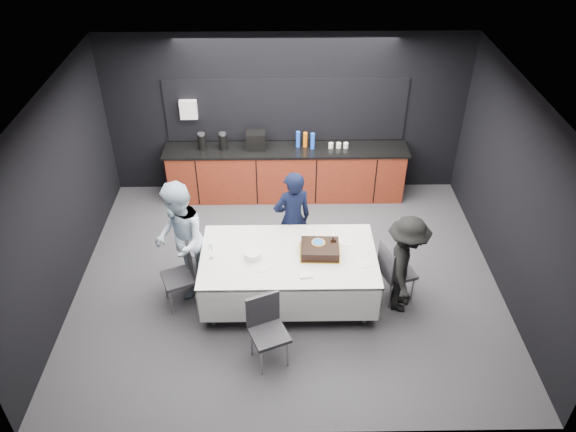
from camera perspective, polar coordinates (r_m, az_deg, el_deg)
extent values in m
plane|color=#3E3E43|center=(8.21, 0.01, -6.36)|extent=(6.00, 6.00, 0.00)
cube|color=white|center=(6.67, 0.01, 11.78)|extent=(6.00, 5.00, 0.04)
cube|color=black|center=(9.52, -0.22, 10.20)|extent=(6.00, 0.04, 2.80)
cube|color=black|center=(5.46, 0.42, -13.09)|extent=(6.00, 0.04, 2.80)
cube|color=black|center=(7.90, -22.30, 1.44)|extent=(0.04, 5.00, 2.80)
cube|color=black|center=(7.97, 22.12, 1.81)|extent=(0.04, 5.00, 2.80)
cube|color=maroon|center=(9.71, -0.19, 4.38)|extent=(4.00, 0.60, 0.90)
cube|color=black|center=(9.48, -0.19, 6.80)|extent=(4.10, 0.64, 0.04)
cube|color=black|center=(9.46, -0.22, 10.70)|extent=(4.00, 0.03, 1.10)
cube|color=white|center=(9.52, -10.06, 10.62)|extent=(0.28, 0.12, 0.32)
cylinder|color=black|center=(9.50, -8.74, 7.45)|extent=(0.14, 0.14, 0.26)
cylinder|color=black|center=(9.45, -6.62, 7.51)|extent=(0.14, 0.14, 0.26)
cube|color=black|center=(9.40, -3.27, 7.67)|extent=(0.32, 0.24, 0.30)
cylinder|color=blue|center=(9.45, 1.03, 7.80)|extent=(0.07, 0.07, 0.28)
cylinder|color=orange|center=(9.46, 1.76, 7.75)|extent=(0.07, 0.07, 0.26)
cylinder|color=blue|center=(9.40, 2.52, 7.61)|extent=(0.07, 0.07, 0.28)
cylinder|color=white|center=(9.48, 4.38, 7.16)|extent=(0.08, 0.08, 0.09)
cylinder|color=white|center=(9.50, 5.17, 7.16)|extent=(0.08, 0.08, 0.09)
cylinder|color=white|center=(9.51, 5.89, 7.15)|extent=(0.08, 0.08, 0.09)
cylinder|color=#99999E|center=(9.43, -8.82, 8.23)|extent=(0.12, 0.12, 0.03)
cylinder|color=#99999E|center=(9.39, -6.68, 8.28)|extent=(0.12, 0.12, 0.03)
cylinder|color=#99999E|center=(7.36, -7.79, -8.92)|extent=(0.06, 0.06, 0.75)
cylinder|color=#99999E|center=(8.10, -7.11, -3.94)|extent=(0.06, 0.06, 0.75)
cylinder|color=#99999E|center=(7.38, 7.99, -8.75)|extent=(0.06, 0.06, 0.75)
cylinder|color=#99999E|center=(8.12, 7.09, -3.81)|extent=(0.06, 0.06, 0.75)
cube|color=silver|center=(7.41, 0.06, -4.08)|extent=(2.32, 1.32, 0.04)
cube|color=silver|center=(7.11, 0.14, -9.08)|extent=(2.32, 0.02, 0.55)
cube|color=silver|center=(8.09, -0.02, -2.57)|extent=(2.32, 0.02, 0.55)
cube|color=silver|center=(7.66, -8.62, -5.64)|extent=(0.02, 1.32, 0.55)
cube|color=silver|center=(7.69, 8.70, -5.47)|extent=(0.02, 1.32, 0.55)
cube|color=gold|center=(7.44, 3.25, -3.75)|extent=(0.55, 0.46, 0.01)
cube|color=black|center=(7.40, 3.27, -3.39)|extent=(0.51, 0.42, 0.11)
cube|color=black|center=(7.36, 3.28, -3.02)|extent=(0.51, 0.42, 0.01)
cylinder|color=orange|center=(7.40, 3.10, -2.69)|extent=(0.18, 0.18, 0.00)
cylinder|color=blue|center=(7.40, 3.10, -2.66)|extent=(0.15, 0.15, 0.01)
sphere|color=black|center=(7.45, 4.61, -2.28)|extent=(0.04, 0.04, 0.04)
sphere|color=black|center=(7.42, 4.79, -2.47)|extent=(0.04, 0.04, 0.04)
sphere|color=black|center=(7.42, 4.49, -2.48)|extent=(0.04, 0.04, 0.04)
cylinder|color=white|center=(7.34, -3.60, -3.96)|extent=(0.23, 0.23, 0.10)
cylinder|color=white|center=(7.22, -2.76, -5.15)|extent=(0.22, 0.22, 0.01)
cylinder|color=white|center=(7.65, 5.99, -2.64)|extent=(0.20, 0.20, 0.01)
cylinder|color=white|center=(7.33, 7.68, -4.78)|extent=(0.19, 0.19, 0.01)
cylinder|color=white|center=(7.80, 0.29, -1.56)|extent=(0.18, 0.18, 0.01)
cube|color=white|center=(7.08, 1.80, -6.05)|extent=(0.18, 0.13, 0.03)
cylinder|color=white|center=(7.42, -7.81, -4.24)|extent=(0.06, 0.06, 0.00)
cylinder|color=white|center=(7.38, -7.85, -3.87)|extent=(0.01, 0.01, 0.12)
cylinder|color=white|center=(7.31, -7.92, -3.21)|extent=(0.05, 0.05, 0.10)
cube|color=#2D2D32|center=(7.69, -11.01, -6.20)|extent=(0.55, 0.55, 0.05)
cube|color=#2D2D32|center=(7.55, -9.84, -4.43)|extent=(0.20, 0.40, 0.45)
cylinder|color=#99999E|center=(7.95, -12.32, -6.97)|extent=(0.03, 0.03, 0.44)
cylinder|color=#99999E|center=(7.70, -11.74, -8.57)|extent=(0.03, 0.03, 0.44)
cylinder|color=#99999E|center=(7.99, -9.95, -6.37)|extent=(0.03, 0.03, 0.44)
cylinder|color=#99999E|center=(7.74, -9.29, -7.93)|extent=(0.03, 0.03, 0.44)
cube|color=#2D2D32|center=(7.79, 11.05, -5.59)|extent=(0.53, 0.53, 0.05)
cube|color=#2D2D32|center=(7.55, 9.99, -4.49)|extent=(0.17, 0.41, 0.45)
cylinder|color=#99999E|center=(7.91, 12.53, -7.32)|extent=(0.03, 0.03, 0.44)
cylinder|color=#99999E|center=(8.11, 11.36, -5.79)|extent=(0.03, 0.03, 0.44)
cylinder|color=#99999E|center=(7.76, 10.33, -7.93)|extent=(0.03, 0.03, 0.44)
cylinder|color=#99999E|center=(7.98, 9.21, -6.35)|extent=(0.03, 0.03, 0.44)
cube|color=#2D2D32|center=(6.84, -1.94, -11.94)|extent=(0.55, 0.55, 0.05)
cube|color=#2D2D32|center=(6.79, -2.58, -9.43)|extent=(0.40, 0.20, 0.45)
cylinder|color=#99999E|center=(6.88, -2.71, -14.60)|extent=(0.03, 0.03, 0.44)
cylinder|color=#99999E|center=(6.96, -0.02, -13.76)|extent=(0.03, 0.03, 0.44)
cylinder|color=#99999E|center=(7.09, -3.73, -12.65)|extent=(0.03, 0.03, 0.44)
cylinder|color=#99999E|center=(7.16, -1.13, -11.86)|extent=(0.03, 0.03, 0.44)
imported|color=black|center=(8.02, 0.45, -0.37)|extent=(0.66, 0.54, 1.56)
imported|color=#A7BED3|center=(7.64, -10.94, -2.46)|extent=(0.83, 0.97, 1.72)
imported|color=black|center=(7.48, 11.82, -4.89)|extent=(0.69, 1.01, 1.45)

